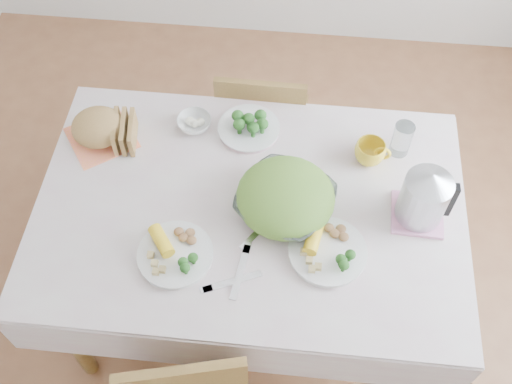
# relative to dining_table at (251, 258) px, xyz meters

# --- Properties ---
(floor) EXTENTS (3.60, 3.60, 0.00)m
(floor) POSITION_rel_dining_table_xyz_m (0.00, 0.00, -0.38)
(floor) COLOR brown
(floor) RESTS_ON ground
(dining_table) EXTENTS (1.40, 0.90, 0.75)m
(dining_table) POSITION_rel_dining_table_xyz_m (0.00, 0.00, 0.00)
(dining_table) COLOR brown
(dining_table) RESTS_ON floor
(tablecloth) EXTENTS (1.50, 1.00, 0.01)m
(tablecloth) POSITION_rel_dining_table_xyz_m (0.00, 0.00, 0.38)
(tablecloth) COLOR beige
(tablecloth) RESTS_ON dining_table
(chair_far) EXTENTS (0.39, 0.39, 0.85)m
(chair_far) POSITION_rel_dining_table_xyz_m (-0.01, 0.68, 0.09)
(chair_far) COLOR brown
(chair_far) RESTS_ON floor
(salad_bowl) EXTENTS (0.42, 0.42, 0.08)m
(salad_bowl) POSITION_rel_dining_table_xyz_m (0.12, 0.00, 0.43)
(salad_bowl) COLOR white
(salad_bowl) RESTS_ON tablecloth
(dinner_plate_left) EXTENTS (0.31, 0.31, 0.02)m
(dinner_plate_left) POSITION_rel_dining_table_xyz_m (-0.22, -0.22, 0.40)
(dinner_plate_left) COLOR white
(dinner_plate_left) RESTS_ON tablecloth
(dinner_plate_right) EXTENTS (0.36, 0.36, 0.02)m
(dinner_plate_right) POSITION_rel_dining_table_xyz_m (0.28, -0.16, 0.40)
(dinner_plate_right) COLOR white
(dinner_plate_right) RESTS_ON tablecloth
(broccoli_plate) EXTENTS (0.30, 0.30, 0.02)m
(broccoli_plate) POSITION_rel_dining_table_xyz_m (-0.04, 0.34, 0.40)
(broccoli_plate) COLOR beige
(broccoli_plate) RESTS_ON tablecloth
(napkin) EXTENTS (0.32, 0.32, 0.00)m
(napkin) POSITION_rel_dining_table_xyz_m (-0.59, 0.25, 0.39)
(napkin) COLOR #FF8457
(napkin) RESTS_ON tablecloth
(bread_loaf) EXTENTS (0.24, 0.24, 0.12)m
(bread_loaf) POSITION_rel_dining_table_xyz_m (-0.59, 0.25, 0.45)
(bread_loaf) COLOR olive
(bread_loaf) RESTS_ON napkin
(fruit_bowl) EXTENTS (0.17, 0.17, 0.04)m
(fruit_bowl) POSITION_rel_dining_table_xyz_m (-0.25, 0.34, 0.41)
(fruit_bowl) COLOR white
(fruit_bowl) RESTS_ON tablecloth
(yellow_mug) EXTENTS (0.13, 0.13, 0.09)m
(yellow_mug) POSITION_rel_dining_table_xyz_m (0.41, 0.24, 0.43)
(yellow_mug) COLOR gold
(yellow_mug) RESTS_ON tablecloth
(glass_tumbler) EXTENTS (0.08, 0.08, 0.14)m
(glass_tumbler) POSITION_rel_dining_table_xyz_m (0.52, 0.30, 0.45)
(glass_tumbler) COLOR white
(glass_tumbler) RESTS_ON tablecloth
(pink_tray) EXTENTS (0.18, 0.18, 0.01)m
(pink_tray) POSITION_rel_dining_table_xyz_m (0.58, 0.02, 0.40)
(pink_tray) COLOR pink
(pink_tray) RESTS_ON tablecloth
(electric_kettle) EXTENTS (0.20, 0.20, 0.22)m
(electric_kettle) POSITION_rel_dining_table_xyz_m (0.58, 0.02, 0.51)
(electric_kettle) COLOR #B2B5BA
(electric_kettle) RESTS_ON pink_tray
(fork_left) EXTENTS (0.05, 0.20, 0.00)m
(fork_left) POSITION_rel_dining_table_xyz_m (-0.00, -0.26, 0.39)
(fork_left) COLOR silver
(fork_left) RESTS_ON tablecloth
(fork_right) EXTENTS (0.12, 0.16, 0.00)m
(fork_right) POSITION_rel_dining_table_xyz_m (0.04, -0.10, 0.39)
(fork_right) COLOR silver
(fork_right) RESTS_ON tablecloth
(knife) EXTENTS (0.19, 0.10, 0.00)m
(knife) POSITION_rel_dining_table_xyz_m (-0.02, -0.30, 0.39)
(knife) COLOR silver
(knife) RESTS_ON tablecloth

